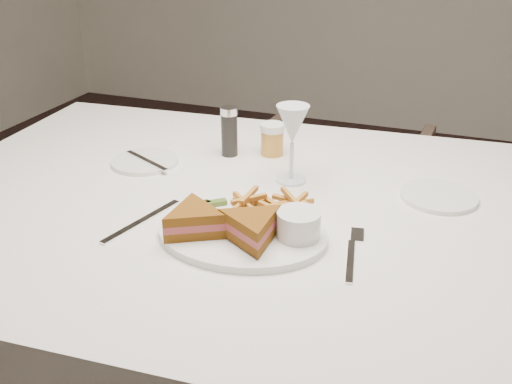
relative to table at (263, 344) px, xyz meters
name	(u,v)px	position (x,y,z in m)	size (l,w,h in m)	color
table	(263,344)	(0.00, 0.00, 0.00)	(1.53, 1.02, 0.75)	silver
chair_far	(333,198)	(-0.05, 0.92, -0.06)	(0.62, 0.58, 0.64)	#4C3A2F
table_setting	(257,197)	(0.00, -0.05, 0.41)	(0.84, 0.61, 0.18)	white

